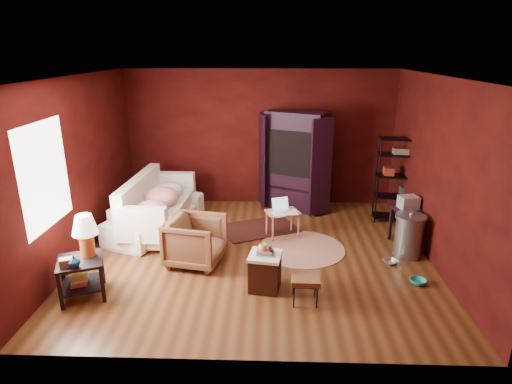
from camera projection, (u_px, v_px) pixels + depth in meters
room at (253, 171)px, 6.50m from camera, size 5.54×5.04×2.84m
sofa at (156, 208)px, 7.78m from camera, size 1.30×2.22×0.83m
armchair at (196, 239)px, 6.55m from camera, size 0.89×0.93×0.82m
pet_bowl_steel at (391, 257)px, 6.62m from camera, size 0.23×0.14×0.23m
pet_bowl_turquoise at (419, 277)px, 6.04m from camera, size 0.24×0.15×0.23m
vase at (74, 262)px, 5.42m from camera, size 0.16×0.16×0.15m
mug at (263, 246)px, 5.77m from camera, size 0.14×0.12×0.12m
side_table at (83, 248)px, 5.65m from camera, size 0.73×0.73×1.12m
sofa_cushions at (156, 207)px, 7.74m from camera, size 0.99×2.22×0.91m
hamper at (265, 271)px, 5.88m from camera, size 0.49×0.49×0.60m
footstool at (305, 279)px, 5.56m from camera, size 0.38×0.38×0.38m
rug_round at (302, 248)px, 7.14m from camera, size 1.85×1.85×0.01m
rug_oriental at (259, 228)px, 7.91m from camera, size 1.58×1.35×0.01m
laptop_desk at (282, 214)px, 7.49m from camera, size 0.65×0.57×0.68m
tv_armoire at (295, 159)px, 8.67m from camera, size 1.43×1.21×2.01m
wire_shelving at (399, 176)px, 8.03m from camera, size 0.82×0.42×1.63m
small_stand at (408, 208)px, 7.15m from camera, size 0.51×0.51×0.85m
trash_can at (409, 236)px, 6.80m from camera, size 0.54×0.54×0.75m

